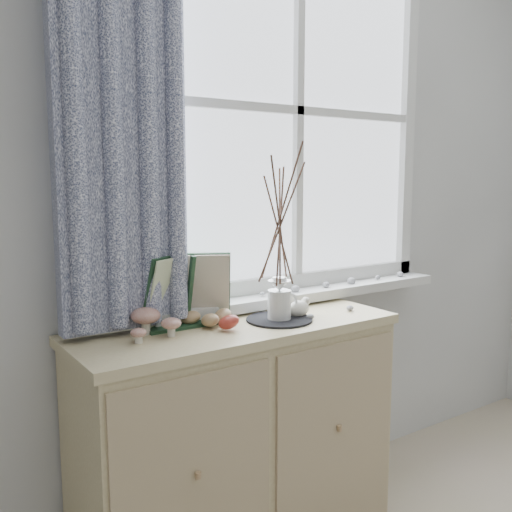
# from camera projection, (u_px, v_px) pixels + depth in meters

# --- Properties ---
(sideboard) EXTENTS (1.20, 0.45, 0.85)m
(sideboard) POSITION_uv_depth(u_px,v_px,m) (238.00, 436.00, 2.11)
(sideboard) COLOR beige
(sideboard) RESTS_ON ground
(botanical_book) EXTENTS (0.38, 0.13, 0.27)m
(botanical_book) POSITION_uv_depth(u_px,v_px,m) (192.00, 290.00, 1.99)
(botanical_book) COLOR #1B3922
(botanical_book) RESTS_ON sideboard
(toadstool_cluster) EXTENTS (0.18, 0.16, 0.09)m
(toadstool_cluster) POSITION_uv_depth(u_px,v_px,m) (151.00, 320.00, 1.89)
(toadstool_cluster) COLOR beige
(toadstool_cluster) RESTS_ON sideboard
(wooden_eggs) EXTENTS (0.17, 0.18, 0.07)m
(wooden_eggs) POSITION_uv_depth(u_px,v_px,m) (213.00, 319.00, 2.01)
(wooden_eggs) COLOR tan
(wooden_eggs) RESTS_ON sideboard
(songbird_figurine) EXTENTS (0.14, 0.09, 0.07)m
(songbird_figurine) POSITION_uv_depth(u_px,v_px,m) (299.00, 308.00, 2.15)
(songbird_figurine) COLOR white
(songbird_figurine) RESTS_ON sideboard
(crocheted_doily) EXTENTS (0.24, 0.24, 0.01)m
(crocheted_doily) POSITION_uv_depth(u_px,v_px,m) (279.00, 320.00, 2.10)
(crocheted_doily) COLOR black
(crocheted_doily) RESTS_ON sideboard
(twig_pitcher) EXTENTS (0.27, 0.27, 0.66)m
(twig_pitcher) POSITION_uv_depth(u_px,v_px,m) (280.00, 219.00, 2.05)
(twig_pitcher) COLOR silver
(twig_pitcher) RESTS_ON crocheted_doily
(sideboard_pebbles) EXTENTS (0.33, 0.23, 0.02)m
(sideboard_pebbles) POSITION_uv_depth(u_px,v_px,m) (304.00, 310.00, 2.22)
(sideboard_pebbles) COLOR #969699
(sideboard_pebbles) RESTS_ON sideboard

